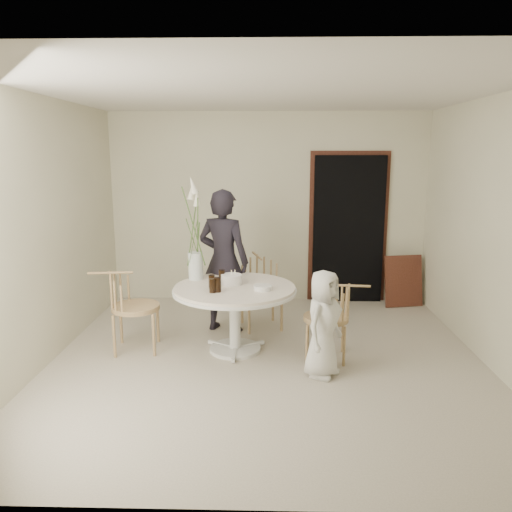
{
  "coord_description": "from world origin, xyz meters",
  "views": [
    {
      "loc": [
        0.02,
        -4.9,
        2.14
      ],
      "look_at": [
        -0.12,
        0.3,
        1.05
      ],
      "focal_mm": 35.0,
      "sensor_mm": 36.0,
      "label": 1
    }
  ],
  "objects_px": {
    "chair_right": "(337,310)",
    "boy": "(323,324)",
    "flower_vase": "(195,244)",
    "chair_left": "(123,299)",
    "girl": "(224,261)",
    "birthday_cake": "(231,279)",
    "table": "(235,297)",
    "chair_far": "(259,280)"
  },
  "relations": [
    {
      "from": "chair_right",
      "to": "chair_left",
      "type": "height_order",
      "value": "chair_left"
    },
    {
      "from": "chair_far",
      "to": "flower_vase",
      "type": "height_order",
      "value": "flower_vase"
    },
    {
      "from": "chair_far",
      "to": "boy",
      "type": "distance_m",
      "value": 1.61
    },
    {
      "from": "flower_vase",
      "to": "chair_right",
      "type": "bearing_deg",
      "value": -17.5
    },
    {
      "from": "chair_right",
      "to": "boy",
      "type": "height_order",
      "value": "boy"
    },
    {
      "from": "boy",
      "to": "birthday_cake",
      "type": "distance_m",
      "value": 1.18
    },
    {
      "from": "chair_left",
      "to": "girl",
      "type": "distance_m",
      "value": 1.26
    },
    {
      "from": "girl",
      "to": "chair_right",
      "type": "bearing_deg",
      "value": 166.0
    },
    {
      "from": "table",
      "to": "birthday_cake",
      "type": "bearing_deg",
      "value": 115.31
    },
    {
      "from": "table",
      "to": "girl",
      "type": "height_order",
      "value": "girl"
    },
    {
      "from": "chair_right",
      "to": "birthday_cake",
      "type": "xyz_separation_m",
      "value": [
        -1.12,
        0.27,
        0.25
      ]
    },
    {
      "from": "chair_right",
      "to": "flower_vase",
      "type": "xyz_separation_m",
      "value": [
        -1.54,
        0.49,
        0.61
      ]
    },
    {
      "from": "boy",
      "to": "birthday_cake",
      "type": "height_order",
      "value": "boy"
    },
    {
      "from": "chair_right",
      "to": "table",
      "type": "bearing_deg",
      "value": -93.97
    },
    {
      "from": "table",
      "to": "chair_right",
      "type": "height_order",
      "value": "chair_right"
    },
    {
      "from": "boy",
      "to": "chair_right",
      "type": "bearing_deg",
      "value": 7.74
    },
    {
      "from": "table",
      "to": "chair_far",
      "type": "bearing_deg",
      "value": 74.45
    },
    {
      "from": "table",
      "to": "boy",
      "type": "distance_m",
      "value": 1.07
    },
    {
      "from": "chair_left",
      "to": "boy",
      "type": "xyz_separation_m",
      "value": [
        2.1,
        -0.58,
        -0.05
      ]
    },
    {
      "from": "table",
      "to": "chair_right",
      "type": "bearing_deg",
      "value": -9.66
    },
    {
      "from": "table",
      "to": "chair_far",
      "type": "relative_size",
      "value": 1.51
    },
    {
      "from": "chair_far",
      "to": "boy",
      "type": "height_order",
      "value": "boy"
    },
    {
      "from": "boy",
      "to": "birthday_cake",
      "type": "bearing_deg",
      "value": 86.73
    },
    {
      "from": "chair_far",
      "to": "birthday_cake",
      "type": "bearing_deg",
      "value": -124.48
    },
    {
      "from": "girl",
      "to": "flower_vase",
      "type": "height_order",
      "value": "flower_vase"
    },
    {
      "from": "chair_far",
      "to": "chair_left",
      "type": "height_order",
      "value": "chair_left"
    },
    {
      "from": "flower_vase",
      "to": "chair_left",
      "type": "bearing_deg",
      "value": -157.31
    },
    {
      "from": "chair_right",
      "to": "flower_vase",
      "type": "height_order",
      "value": "flower_vase"
    },
    {
      "from": "chair_far",
      "to": "birthday_cake",
      "type": "distance_m",
      "value": 0.87
    },
    {
      "from": "chair_left",
      "to": "chair_right",
      "type": "bearing_deg",
      "value": -100.91
    },
    {
      "from": "boy",
      "to": "flower_vase",
      "type": "distance_m",
      "value": 1.73
    },
    {
      "from": "chair_left",
      "to": "girl",
      "type": "bearing_deg",
      "value": -63.97
    },
    {
      "from": "chair_far",
      "to": "girl",
      "type": "distance_m",
      "value": 0.56
    },
    {
      "from": "table",
      "to": "flower_vase",
      "type": "height_order",
      "value": "flower_vase"
    },
    {
      "from": "chair_right",
      "to": "girl",
      "type": "distance_m",
      "value": 1.54
    },
    {
      "from": "table",
      "to": "chair_far",
      "type": "height_order",
      "value": "chair_far"
    },
    {
      "from": "girl",
      "to": "birthday_cake",
      "type": "relative_size",
      "value": 7.58
    },
    {
      "from": "table",
      "to": "flower_vase",
      "type": "relative_size",
      "value": 1.15
    },
    {
      "from": "table",
      "to": "flower_vase",
      "type": "xyz_separation_m",
      "value": [
        -0.46,
        0.3,
        0.52
      ]
    },
    {
      "from": "table",
      "to": "girl",
      "type": "distance_m",
      "value": 0.72
    },
    {
      "from": "girl",
      "to": "boy",
      "type": "bearing_deg",
      "value": 150.34
    },
    {
      "from": "chair_right",
      "to": "flower_vase",
      "type": "relative_size",
      "value": 0.71
    }
  ]
}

